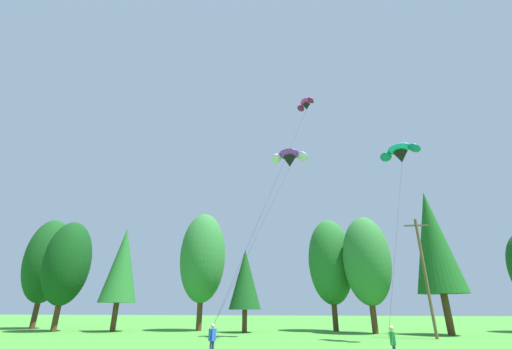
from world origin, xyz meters
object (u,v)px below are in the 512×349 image
kite_flyer_near (212,338)px  parafoil_kite_far_magenta (306,105)px  utility_pole (425,272)px  kite_flyer_mid (393,342)px  parafoil_kite_high_purple (289,158)px  parafoil_kite_mid_teal (400,153)px

kite_flyer_near → parafoil_kite_far_magenta: (6.28, 10.49, 21.40)m
utility_pole → kite_flyer_near: size_ratio=6.17×
kite_flyer_mid → parafoil_kite_far_magenta: bearing=104.3°
utility_pole → parafoil_kite_far_magenta: size_ratio=0.48×
kite_flyer_near → kite_flyer_mid: (9.21, -0.96, 0.00)m
parafoil_kite_far_magenta → parafoil_kite_high_purple: bearing=142.4°
kite_flyer_mid → parafoil_kite_mid_teal: 18.65m
utility_pole → kite_flyer_mid: bearing=-115.4°
kite_flyer_near → parafoil_kite_mid_teal: bearing=32.8°
utility_pole → parafoil_kite_mid_teal: size_ratio=0.68×
parafoil_kite_far_magenta → kite_flyer_near: bearing=-120.9°
parafoil_kite_mid_teal → parafoil_kite_far_magenta: 10.65m
kite_flyer_mid → parafoil_kite_high_purple: 21.24m
parafoil_kite_high_purple → parafoil_kite_mid_teal: parafoil_kite_high_purple is taller
utility_pole → parafoil_kite_far_magenta: parafoil_kite_far_magenta is taller
parafoil_kite_high_purple → parafoil_kite_far_magenta: 5.90m
utility_pole → parafoil_kite_mid_teal: 11.16m
utility_pole → kite_flyer_mid: 16.69m
kite_flyer_near → parafoil_kite_mid_teal: size_ratio=0.11×
kite_flyer_mid → utility_pole: bearing=64.6°
parafoil_kite_far_magenta → parafoil_kite_mid_teal: bearing=-8.3°
parafoil_kite_mid_teal → parafoil_kite_far_magenta: parafoil_kite_far_magenta is taller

